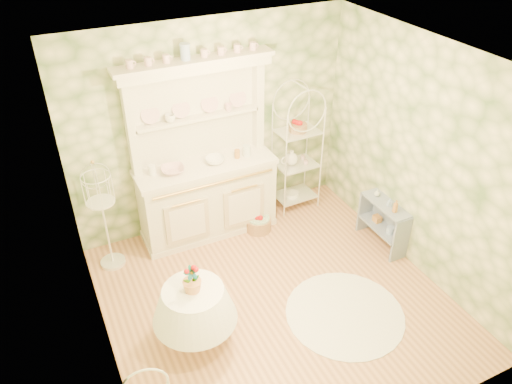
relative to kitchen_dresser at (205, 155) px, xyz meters
name	(u,v)px	position (x,y,z in m)	size (l,w,h in m)	color
floor	(275,299)	(0.20, -1.52, -1.15)	(3.60, 3.60, 0.00)	tan
ceiling	(282,66)	(0.20, -1.52, 1.56)	(3.60, 3.60, 0.00)	white
wall_left	(90,252)	(-1.60, -1.52, 0.21)	(3.60, 3.60, 0.00)	beige
wall_right	(422,161)	(2.00, -1.52, 0.21)	(3.60, 3.60, 0.00)	beige
wall_back	(211,127)	(0.20, 0.28, 0.21)	(3.60, 3.60, 0.00)	beige
wall_front	(397,330)	(0.20, -3.32, 0.21)	(3.60, 3.60, 0.00)	beige
kitchen_dresser	(205,155)	(0.00, 0.00, 0.00)	(1.87, 0.61, 2.29)	white
bakers_rack	(297,151)	(1.32, 0.05, -0.28)	(0.54, 0.38, 1.73)	white
side_shelf	(383,223)	(1.88, -1.22, -0.83)	(0.27, 0.73, 0.63)	#7D8CA6
round_table	(195,316)	(-0.79, -1.69, -0.79)	(0.65, 0.65, 0.71)	white
birdcage_stand	(104,217)	(-1.31, -0.12, -0.45)	(0.33, 0.33, 1.39)	white
floor_basket	(258,222)	(0.59, -0.28, -1.02)	(0.37, 0.37, 0.24)	#A98159
lace_rug	(345,313)	(0.78, -2.04, -1.14)	(1.29, 1.29, 0.01)	white
bowl_floral	(173,172)	(-0.42, -0.01, -0.13)	(0.28, 0.28, 0.07)	white
bowl_white	(215,162)	(0.12, -0.02, -0.13)	(0.24, 0.24, 0.08)	white
cup_left	(170,120)	(-0.34, 0.16, 0.47)	(0.12, 0.12, 0.10)	white
cup_right	(229,108)	(0.40, 0.16, 0.47)	(0.10, 0.10, 0.09)	white
potted_geranium	(192,280)	(-0.79, -1.70, -0.30)	(0.15, 0.10, 0.28)	#3F7238
bottle_amber	(395,207)	(1.86, -1.40, -0.46)	(0.06, 0.06, 0.17)	#B07531
bottle_blue	(389,203)	(1.88, -1.27, -0.49)	(0.05, 0.05, 0.11)	#94AEDB
bottle_glass	(377,194)	(1.88, -1.02, -0.50)	(0.07, 0.07, 0.09)	silver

